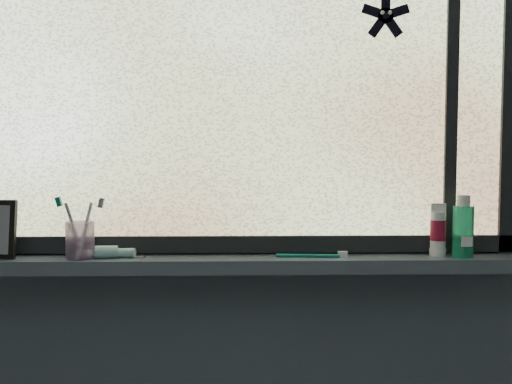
% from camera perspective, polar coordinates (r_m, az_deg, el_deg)
% --- Properties ---
extents(wall_back, '(3.00, 0.01, 2.50)m').
position_cam_1_polar(wall_back, '(1.71, -0.78, 1.55)').
color(wall_back, '#9EA3A8').
rests_on(wall_back, ground).
extents(windowsill, '(1.62, 0.14, 0.04)m').
position_cam_1_polar(windowsill, '(1.67, -0.75, -7.16)').
color(windowsill, '#45505C').
rests_on(windowsill, wall_back).
extents(window_pane, '(1.50, 0.01, 1.00)m').
position_cam_1_polar(window_pane, '(1.70, -0.78, 10.98)').
color(window_pane, silver).
rests_on(window_pane, wall_back).
extents(frame_bottom, '(1.60, 0.03, 0.05)m').
position_cam_1_polar(frame_bottom, '(1.71, -0.77, -5.20)').
color(frame_bottom, black).
rests_on(frame_bottom, windowsill).
extents(frame_right, '(0.05, 0.03, 1.10)m').
position_cam_1_polar(frame_right, '(1.88, 24.03, 9.99)').
color(frame_right, black).
rests_on(frame_right, wall_back).
extents(frame_mullion, '(0.03, 0.03, 1.00)m').
position_cam_1_polar(frame_mullion, '(1.81, 18.93, 10.36)').
color(frame_mullion, black).
rests_on(frame_mullion, wall_back).
extents(starfish_sticker, '(0.15, 0.02, 0.15)m').
position_cam_1_polar(starfish_sticker, '(1.78, 12.82, 16.82)').
color(starfish_sticker, black).
rests_on(starfish_sticker, window_pane).
extents(toothpaste_tube, '(0.20, 0.05, 0.04)m').
position_cam_1_polar(toothpaste_tube, '(1.69, -14.03, -5.82)').
color(toothpaste_tube, white).
rests_on(toothpaste_tube, windowsill).
extents(toothbrush_cup, '(0.08, 0.08, 0.10)m').
position_cam_1_polar(toothbrush_cup, '(1.70, -17.18, -4.63)').
color(toothbrush_cup, '#B897C7').
rests_on(toothbrush_cup, windowsill).
extents(toothbrush_lying, '(0.23, 0.04, 0.02)m').
position_cam_1_polar(toothbrush_lying, '(1.66, 5.21, -6.26)').
color(toothbrush_lying, '#0C6D60').
rests_on(toothbrush_lying, windowsill).
extents(mouthwash_bottle, '(0.06, 0.06, 0.15)m').
position_cam_1_polar(mouthwash_bottle, '(1.75, 20.00, -3.23)').
color(mouthwash_bottle, '#22B07C').
rests_on(mouthwash_bottle, windowsill).
extents(cream_tube, '(0.05, 0.05, 0.11)m').
position_cam_1_polar(cream_tube, '(1.75, 17.75, -3.43)').
color(cream_tube, silver).
rests_on(cream_tube, windowsill).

